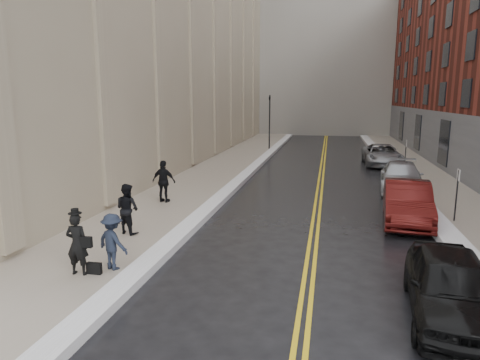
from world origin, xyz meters
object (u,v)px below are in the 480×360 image
at_px(pedestrian_main, 77,244).
at_px(pedestrian_b, 113,242).
at_px(car_black, 451,286).
at_px(pedestrian_a, 127,209).
at_px(car_maroon, 407,202).
at_px(car_silver_far, 382,155).
at_px(car_silver_near, 401,177).
at_px(pedestrian_c, 164,181).

distance_m(pedestrian_main, pedestrian_b, 0.94).
height_order(car_black, pedestrian_a, pedestrian_a).
distance_m(car_maroon, pedestrian_b, 11.56).
relative_size(car_black, pedestrian_a, 2.49).
bearing_deg(car_silver_far, car_silver_near, -90.79).
bearing_deg(car_silver_near, pedestrian_c, -147.73).
relative_size(car_maroon, car_silver_far, 0.89).
distance_m(car_black, pedestrian_b, 8.74).
xyz_separation_m(car_black, car_silver_far, (1.06, 23.28, 0.00)).
relative_size(car_silver_near, pedestrian_main, 2.99).
relative_size(pedestrian_b, pedestrian_c, 0.83).
bearing_deg(car_maroon, pedestrian_a, -152.64).
height_order(car_black, car_maroon, car_maroon).
height_order(pedestrian_main, pedestrian_b, pedestrian_main).
bearing_deg(pedestrian_b, pedestrian_c, -57.78).
bearing_deg(car_black, pedestrian_c, 145.97).
xyz_separation_m(car_silver_far, pedestrian_c, (-11.35, -14.73, 0.36)).
bearing_deg(car_black, car_silver_far, 93.10).
xyz_separation_m(car_black, car_maroon, (0.34, 7.93, 0.05)).
height_order(car_maroon, car_silver_far, car_maroon).
bearing_deg(car_silver_near, car_black, -88.49).
height_order(car_maroon, pedestrian_c, pedestrian_c).
xyz_separation_m(car_maroon, pedestrian_a, (-10.14, -4.07, 0.24)).
bearing_deg(pedestrian_a, pedestrian_b, 129.20).
bearing_deg(car_silver_far, pedestrian_a, -120.00).
distance_m(car_maroon, pedestrian_c, 10.65).
bearing_deg(pedestrian_c, car_silver_near, -147.50).
height_order(car_maroon, pedestrian_b, pedestrian_b).
bearing_deg(car_silver_near, pedestrian_a, -130.60).
relative_size(car_maroon, pedestrian_b, 3.07).
relative_size(pedestrian_main, pedestrian_c, 0.89).
bearing_deg(pedestrian_c, car_black, 146.29).
relative_size(car_maroon, pedestrian_a, 2.74).
height_order(car_maroon, pedestrian_main, pedestrian_main).
bearing_deg(pedestrian_c, pedestrian_a, 101.93).
bearing_deg(car_silver_far, pedestrian_main, -115.32).
relative_size(pedestrian_main, pedestrian_a, 0.96).
bearing_deg(pedestrian_b, car_silver_far, -92.60).
distance_m(car_silver_far, pedestrian_a, 22.26).
distance_m(car_silver_near, pedestrian_a, 15.00).
relative_size(car_silver_near, pedestrian_a, 2.86).
bearing_deg(car_silver_near, car_maroon, -90.75).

